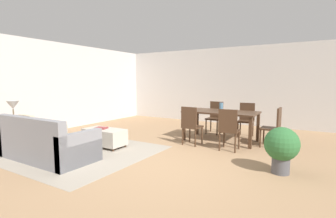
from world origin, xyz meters
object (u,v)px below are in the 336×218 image
object	(u,v)px
dining_chair_near_left	(191,124)
book_on_ottoman	(101,128)
side_table	(15,130)
potted_plant	(282,146)
ottoman_table	(105,137)
dining_chair_near_right	(229,127)
vase_centerpiece	(221,107)
dining_chair_far_right	(246,118)
dining_chair_head_east	(274,125)
dining_table	(221,114)
dining_chair_far_left	(215,115)
table_lamp	(13,106)
couch	(46,144)

from	to	relation	value
dining_chair_near_left	book_on_ottoman	distance (m)	2.09
side_table	potted_plant	size ratio (longest dim) A/B	0.72
ottoman_table	dining_chair_near_right	distance (m)	2.82
dining_chair_near_left	vase_centerpiece	distance (m)	0.98
dining_chair_near_right	dining_chair_far_right	bearing A→B (deg)	91.09
dining_chair_head_east	dining_table	bearing A→B (deg)	179.49
ottoman_table	dining_chair_far_left	xyz separation A→B (m)	(1.64, 2.80, 0.28)
dining_chair_far_right	vase_centerpiece	size ratio (longest dim) A/B	4.26
dining_chair_far_left	vase_centerpiece	bearing A→B (deg)	-61.36
dining_chair_far_left	potted_plant	size ratio (longest dim) A/B	1.19
dining_table	potted_plant	size ratio (longest dim) A/B	2.33
table_lamp	dining_chair_head_east	world-z (taller)	table_lamp
potted_plant	vase_centerpiece	bearing A→B (deg)	133.84
dining_table	dining_chair_near_right	size ratio (longest dim) A/B	1.95
table_lamp	book_on_ottoman	size ratio (longest dim) A/B	2.02
dining_table	side_table	bearing A→B (deg)	-139.43
dining_table	dining_chair_near_left	world-z (taller)	dining_chair_near_left
potted_plant	dining_chair_near_left	bearing A→B (deg)	156.76
dining_table	dining_chair_near_left	size ratio (longest dim) A/B	1.95
vase_centerpiece	book_on_ottoman	size ratio (longest dim) A/B	0.83
book_on_ottoman	couch	bearing A→B (deg)	-99.29
dining_chair_near_left	dining_chair_head_east	world-z (taller)	same
ottoman_table	vase_centerpiece	distance (m)	2.94
dining_chair_near_right	dining_chair_far_right	world-z (taller)	same
ottoman_table	dining_chair_near_left	bearing A→B (deg)	34.80
dining_chair_near_left	vase_centerpiece	bearing A→B (deg)	59.86
dining_chair_far_left	couch	bearing A→B (deg)	-115.46
dining_chair_near_right	book_on_ottoman	world-z (taller)	dining_chair_near_right
couch	table_lamp	size ratio (longest dim) A/B	3.73
dining_chair_near_left	dining_chair_near_right	distance (m)	0.92
dining_chair_near_left	dining_chair_head_east	xyz separation A→B (m)	(1.72, 0.80, 0.00)
dining_chair_near_left	dining_chair_far_left	bearing A→B (deg)	90.35
ottoman_table	book_on_ottoman	xyz separation A→B (m)	(-0.09, -0.01, 0.19)
table_lamp	dining_chair_far_left	world-z (taller)	table_lamp
side_table	couch	bearing A→B (deg)	-3.48
dining_chair_near_right	vase_centerpiece	bearing A→B (deg)	119.51
couch	dining_chair_head_east	size ratio (longest dim) A/B	2.13
table_lamp	dining_chair_far_left	size ratio (longest dim) A/B	0.57
dining_table	book_on_ottoman	world-z (taller)	dining_table
table_lamp	dining_chair_head_east	bearing A→B (deg)	32.37
side_table	dining_chair_far_right	xyz separation A→B (m)	(4.10, 3.98, 0.08)
dining_chair_near_right	vase_centerpiece	xyz separation A→B (m)	(-0.46, 0.81, 0.35)
side_table	potted_plant	world-z (taller)	potted_plant
side_table	dining_chair_far_right	size ratio (longest dim) A/B	0.61
side_table	dining_chair_far_right	bearing A→B (deg)	44.13
couch	ottoman_table	distance (m)	1.30
dining_chair_far_left	vase_centerpiece	xyz separation A→B (m)	(0.47, -0.86, 0.35)
table_lamp	vase_centerpiece	size ratio (longest dim) A/B	2.43
dining_chair_head_east	potted_plant	size ratio (longest dim) A/B	1.19
ottoman_table	vase_centerpiece	xyz separation A→B (m)	(2.11, 1.94, 0.63)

